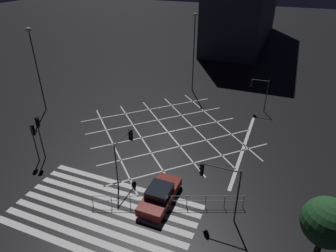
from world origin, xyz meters
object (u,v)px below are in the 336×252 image
waiting_car (160,195)px  traffic_light_ne_main (259,88)px  traffic_light_sw_main (39,129)px  street_lamp_east (34,55)px  traffic_light_median_south (125,146)px  traffic_light_se_main (218,180)px  street_lamp_far (194,42)px  street_tree_near (327,223)px  traffic_light_sw_cross (34,135)px

waiting_car → traffic_light_ne_main: bearing=-13.4°
traffic_light_sw_main → street_lamp_east: size_ratio=0.44×
traffic_light_ne_main → traffic_light_median_south: size_ratio=0.96×
traffic_light_se_main → street_lamp_far: (-8.46, 20.94, 3.26)m
traffic_light_sw_main → street_tree_near: street_tree_near is taller
street_tree_near → waiting_car: 10.75m
traffic_light_sw_main → waiting_car: traffic_light_sw_main is taller
traffic_light_sw_cross → street_tree_near: size_ratio=0.74×
traffic_light_sw_cross → traffic_light_sw_main: bearing=-40.4°
street_tree_near → street_lamp_east: bearing=160.1°
street_lamp_east → waiting_car: street_lamp_east is taller
traffic_light_se_main → traffic_light_sw_main: size_ratio=1.02×
traffic_light_ne_main → traffic_light_sw_main: 23.26m
traffic_light_se_main → traffic_light_sw_main: (-15.61, 0.96, -0.17)m
street_lamp_far → traffic_light_se_main: bearing=-68.0°
traffic_light_ne_main → traffic_light_se_main: 17.94m
traffic_light_sw_cross → street_lamp_far: 22.04m
traffic_light_sw_cross → street_tree_near: street_tree_near is taller
street_tree_near → traffic_light_sw_main: bearing=173.2°
traffic_light_median_south → street_lamp_east: bearing=63.7°
traffic_light_sw_main → traffic_light_median_south: (7.95, 0.45, -0.01)m
traffic_light_median_south → street_tree_near: (13.91, -3.04, 0.48)m
waiting_car → traffic_light_se_main: bearing=-87.1°
traffic_light_sw_main → traffic_light_se_main: bearing=-3.5°
traffic_light_se_main → street_lamp_far: size_ratio=0.43×
traffic_light_median_south → waiting_car: (3.63, -1.61, -2.32)m
traffic_light_se_main → waiting_car: traffic_light_se_main is taller
traffic_light_ne_main → traffic_light_median_south: 18.34m
traffic_light_sw_main → street_lamp_east: 11.08m
traffic_light_se_main → waiting_car: size_ratio=0.98×
traffic_light_ne_main → street_lamp_east: bearing=21.8°
traffic_light_sw_cross → street_tree_near: (22.19, -2.21, 0.89)m
traffic_light_ne_main → street_lamp_far: street_lamp_far is taller
traffic_light_ne_main → street_lamp_east: 24.93m
waiting_car → street_lamp_east: bearing=64.2°
traffic_light_ne_main → traffic_light_se_main: traffic_light_se_main is taller
traffic_light_se_main → traffic_light_sw_cross: (-15.94, 0.57, -0.60)m
traffic_light_ne_main → street_lamp_far: size_ratio=0.39×
traffic_light_ne_main → street_lamp_east: (-22.89, -9.14, 3.72)m
traffic_light_sw_main → street_lamp_east: (-6.99, 7.84, 3.54)m
traffic_light_se_main → street_lamp_far: 22.82m
street_lamp_east → traffic_light_ne_main: bearing=21.8°
traffic_light_ne_main → street_lamp_far: bearing=-19.0°
street_tree_near → traffic_light_se_main: bearing=165.3°
traffic_light_se_main → street_tree_near: size_ratio=0.88×
street_lamp_east → street_lamp_far: (14.14, 12.15, -0.10)m
traffic_light_se_main → street_lamp_far: street_lamp_far is taller
street_lamp_far → waiting_car: street_lamp_far is taller
traffic_light_sw_main → street_lamp_far: (7.15, 19.98, 3.43)m
street_lamp_east → street_tree_near: size_ratio=1.94×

